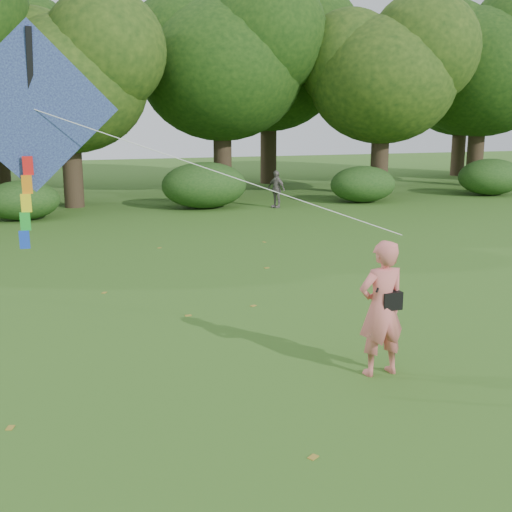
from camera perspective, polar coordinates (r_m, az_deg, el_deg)
name	(u,v)px	position (r m, az deg, el deg)	size (l,w,h in m)	color
ground	(329,390)	(9.05, 6.50, -11.74)	(100.00, 100.00, 0.00)	#265114
man_kite_flyer	(381,308)	(9.36, 11.09, -4.59)	(0.72, 0.48, 1.99)	#D96B66
bystander_right	(276,189)	(26.40, 1.80, 5.96)	(0.89, 0.37, 1.52)	slate
crossbody_bag	(390,299)	(9.36, 11.83, -3.80)	(0.43, 0.20, 0.75)	black
flying_kite	(32,112)	(9.47, -19.26, 11.98)	(5.95, 2.11, 3.11)	#24559F
tree_line	(146,73)	(30.82, -9.73, 15.72)	(54.70, 15.30, 9.48)	#3A2D1E
shrub_band	(112,191)	(25.34, -12.64, 5.62)	(39.15, 3.22, 1.88)	#264919
fallen_leaves	(189,322)	(11.83, -6.02, -5.84)	(7.98, 13.89, 0.01)	olive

